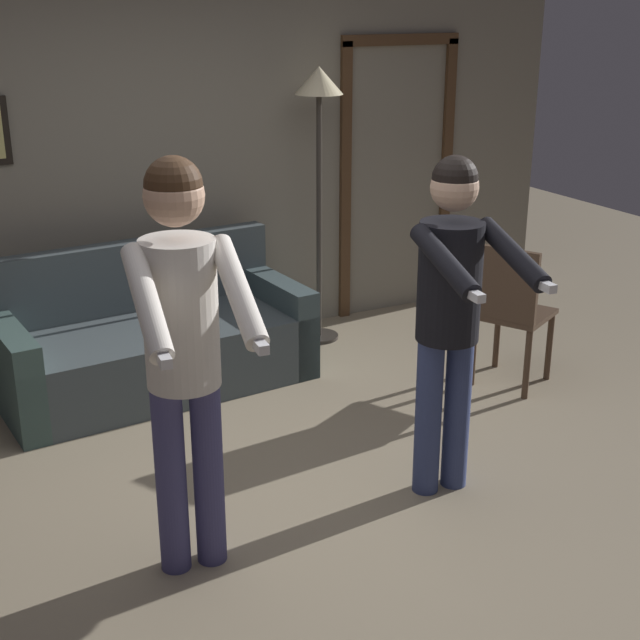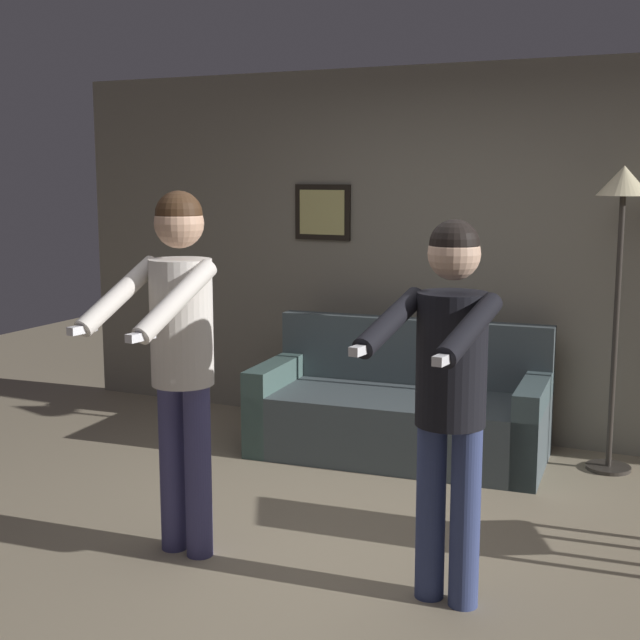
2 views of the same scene
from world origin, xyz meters
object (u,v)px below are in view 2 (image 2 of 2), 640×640
object	(u,v)px
couch	(401,414)
person_standing_right	(449,377)
torchiere_lamp	(622,220)
person_standing_left	(179,337)

from	to	relation	value
couch	person_standing_right	size ratio (longest dim) A/B	1.17
person_standing_right	torchiere_lamp	bearing A→B (deg)	78.87
couch	person_standing_right	world-z (taller)	person_standing_right
couch	person_standing_right	distance (m)	2.22
couch	person_standing_left	world-z (taller)	person_standing_left
torchiere_lamp	person_standing_left	bearing A→B (deg)	-128.46
person_standing_left	person_standing_right	distance (m)	1.32
person_standing_left	person_standing_right	bearing A→B (deg)	1.73
torchiere_lamp	person_standing_left	world-z (taller)	torchiere_lamp
person_standing_left	person_standing_right	xyz separation A→B (m)	(1.32, 0.04, -0.08)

